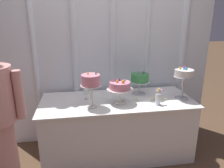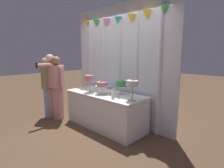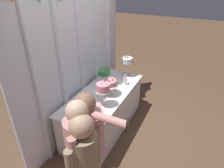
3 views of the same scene
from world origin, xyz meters
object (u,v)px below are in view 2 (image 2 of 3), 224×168
Objects in this scene: tealight_near_left at (118,97)px; guest_man_dark_suit at (47,84)px; cake_table at (105,110)px; tealight_far_left at (111,95)px; tealight_near_right at (122,98)px; cake_display_leftmost at (89,79)px; guest_girl_blue_dress at (51,82)px; cake_display_midleft at (102,85)px; flower_vase at (113,94)px; cake_display_midright at (121,85)px; guest_man_pink_jacket at (57,86)px; cake_display_rightmost at (132,84)px; wine_glass at (97,86)px.

tealight_near_left is 2.03m from guest_man_dark_suit.
tealight_far_left is at bearing -13.74° from cake_table.
tealight_near_left and tealight_near_right have the same top height.
cake_display_leftmost reaches higher than tealight_near_left.
cake_display_leftmost is (-0.33, -0.17, 0.69)m from cake_table.
guest_girl_blue_dress is at bearing -168.18° from tealight_near_right.
tealight_near_left is at bearing 2.98° from cake_display_midleft.
cake_display_midright is at bearing 107.27° from flower_vase.
tealight_far_left is at bearing 173.11° from tealight_near_right.
tealight_near_right is at bearing -9.68° from cake_table.
guest_man_pink_jacket reaches higher than guest_man_dark_suit.
cake_display_rightmost is 0.65m from tealight_far_left.
wine_glass is (-1.20, 0.18, -0.22)m from cake_display_rightmost.
cake_display_midright is 0.31m from tealight_far_left.
tealight_near_left is 0.03× the size of guest_girl_blue_dress.
guest_man_dark_suit reaches higher than tealight_near_left.
flower_vase reaches higher than tealight_far_left.
cake_table is 36.89× the size of tealight_near_right.
guest_girl_blue_dress is at bearing -171.02° from flower_vase.
tealight_far_left is at bearing -114.06° from cake_display_midright.
tealight_near_left is (0.21, -0.02, -0.00)m from tealight_far_left.
guest_man_dark_suit is (-1.75, -0.54, 0.08)m from tealight_far_left.
cake_display_rightmost is 0.27× the size of guest_man_dark_suit.
cake_display_midleft is 0.30m from tealight_far_left.
cake_display_midright is (0.32, 0.26, 0.00)m from cake_display_midleft.
guest_man_dark_suit is at bearing -166.67° from tealight_near_right.
cake_display_rightmost is 11.12× the size of tealight_far_left.
cake_display_midright is at bearing 65.94° from tealight_far_left.
wine_glass is at bearing 29.64° from guest_girl_blue_dress.
cake_display_midleft reaches higher than cake_table.
guest_man_dark_suit is (-1.53, -0.50, -0.11)m from cake_display_midleft.
tealight_near_right is at bearing 11.82° from guest_girl_blue_dress.
tealight_near_left is 1.96m from guest_girl_blue_dress.
cake_display_midright is at bearing 21.66° from guest_man_pink_jacket.
guest_man_pink_jacket is at bearing 25.73° from guest_man_dark_suit.
cake_display_leftmost is at bearing 176.06° from flower_vase.
cake_table is 1.63m from guest_girl_blue_dress.
tealight_near_right reaches higher than tealight_far_left.
guest_man_dark_suit is at bearing -149.03° from wine_glass.
wine_glass is at bearing 169.10° from tealight_near_right.
cake_display_midleft is 1.53m from guest_girl_blue_dress.
cake_display_midleft reaches higher than tealight_near_right.
tealight_near_right is at bearing -6.89° from tealight_far_left.
cake_table is 6.04× the size of cake_display_midright.
tealight_far_left is at bearing 15.45° from guest_man_pink_jacket.
tealight_far_left is (-0.10, -0.22, -0.20)m from cake_display_midright.
guest_man_pink_jacket reaches higher than cake_display_rightmost.
tealight_near_right is (0.35, -0.04, 0.00)m from tealight_far_left.
cake_table is 4.48× the size of cake_display_leftmost.
flower_vase reaches higher than tealight_near_left.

